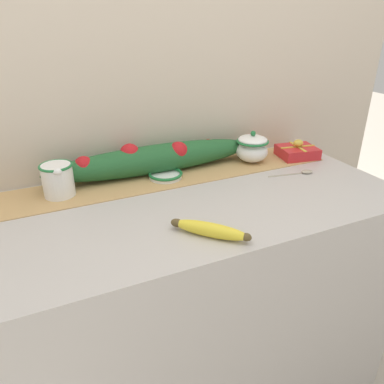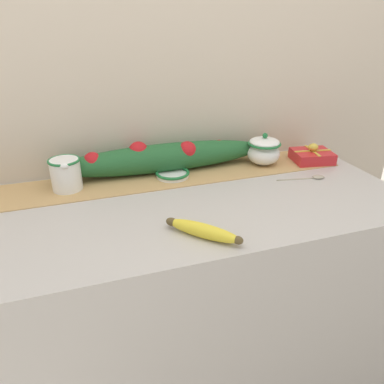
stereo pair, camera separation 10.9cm
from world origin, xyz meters
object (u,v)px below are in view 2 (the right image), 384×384
(small_dish, at_px, (173,174))
(sugar_bowl, at_px, (264,150))
(cream_pitcher, at_px, (66,173))
(banana, at_px, (203,231))
(spoon, at_px, (316,177))
(gift_box, at_px, (312,156))

(small_dish, bearing_deg, sugar_bowl, 1.70)
(cream_pitcher, height_order, sugar_bowl, sugar_bowl)
(banana, bearing_deg, cream_pitcher, 128.09)
(cream_pitcher, xyz_separation_m, spoon, (0.82, -0.18, -0.05))
(sugar_bowl, xyz_separation_m, spoon, (0.11, -0.18, -0.05))
(small_dish, bearing_deg, spoon, -19.33)
(banana, height_order, spoon, banana)
(cream_pitcher, height_order, spoon, cream_pitcher)
(sugar_bowl, xyz_separation_m, small_dish, (-0.36, -0.01, -0.04))
(cream_pitcher, bearing_deg, banana, -51.91)
(spoon, relative_size, gift_box, 1.07)
(spoon, bearing_deg, banana, -145.20)
(cream_pitcher, distance_m, sugar_bowl, 0.71)
(small_dish, xyz_separation_m, spoon, (0.47, -0.17, -0.01))
(sugar_bowl, xyz_separation_m, banana, (-0.39, -0.41, -0.04))
(cream_pitcher, xyz_separation_m, small_dish, (0.35, -0.01, -0.05))
(sugar_bowl, height_order, banana, sugar_bowl)
(banana, relative_size, spoon, 1.02)
(sugar_bowl, distance_m, spoon, 0.22)
(banana, bearing_deg, spoon, 24.69)
(spoon, bearing_deg, gift_box, 70.94)
(sugar_bowl, height_order, gift_box, sugar_bowl)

